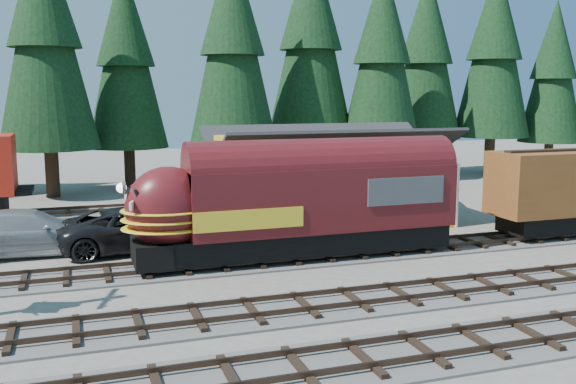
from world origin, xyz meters
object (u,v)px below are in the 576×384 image
object	(u,v)px
locomotive	(289,207)
pickup_truck_a	(137,229)
depot	(330,170)
pickup_truck_b	(29,232)

from	to	relation	value
locomotive	pickup_truck_a	xyz separation A→B (m)	(-5.90, 3.95, -1.33)
depot	locomotive	xyz separation A→B (m)	(-4.53, -6.50, -0.66)
locomotive	depot	bearing A→B (deg)	55.10
locomotive	pickup_truck_a	distance (m)	7.22
locomotive	pickup_truck_b	size ratio (longest dim) A/B	2.08
depot	pickup_truck_b	bearing A→B (deg)	-172.86
depot	pickup_truck_a	bearing A→B (deg)	-166.24
depot	locomotive	size ratio (longest dim) A/B	0.90
depot	pickup_truck_a	xyz separation A→B (m)	(-10.43, -2.55, -1.99)
pickup_truck_a	locomotive	bearing A→B (deg)	-128.15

